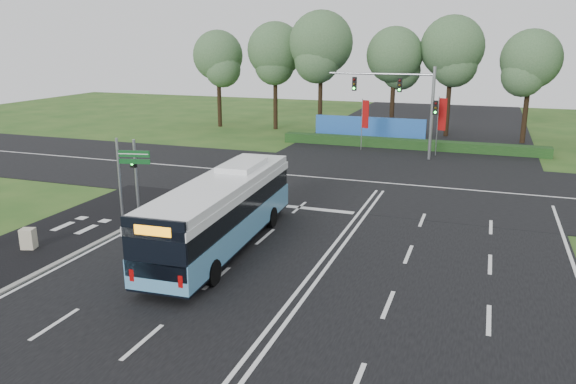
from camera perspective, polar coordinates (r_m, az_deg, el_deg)
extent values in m
plane|color=#264F1A|center=(25.26, 4.67, -5.49)|extent=(120.00, 120.00, 0.00)
cube|color=black|center=(25.25, 4.67, -5.45)|extent=(20.00, 120.00, 0.04)
cube|color=black|center=(36.47, 9.59, 0.90)|extent=(120.00, 14.00, 0.05)
cube|color=black|center=(28.55, -22.15, -4.07)|extent=(5.00, 18.00, 0.06)
cube|color=gray|center=(27.04, -18.33, -4.69)|extent=(0.25, 18.00, 0.12)
cube|color=#5395C2|center=(24.74, -6.61, -3.41)|extent=(3.09, 11.88, 1.08)
cube|color=black|center=(24.90, -6.58, -4.48)|extent=(3.06, 11.82, 0.29)
cube|color=black|center=(24.45, -6.68, -1.23)|extent=(2.98, 11.70, 0.93)
cube|color=white|center=(24.29, -6.72, 0.10)|extent=(3.09, 11.88, 0.34)
cube|color=white|center=(24.21, -6.75, 0.88)|extent=(3.01, 11.41, 0.34)
cube|color=white|center=(26.34, -4.68, 2.77)|extent=(1.73, 3.02, 0.25)
cube|color=black|center=(19.51, -13.40, -5.72)|extent=(2.38, 0.25, 2.16)
cube|color=orange|center=(19.24, -13.58, -3.85)|extent=(1.37, 0.13, 0.34)
cylinder|color=black|center=(28.25, -6.09, -2.17)|extent=(0.33, 1.03, 1.02)
cylinder|color=black|center=(27.49, -1.67, -2.58)|extent=(0.33, 1.03, 1.02)
cylinder|color=black|center=(22.30, -13.06, -7.33)|extent=(0.33, 1.03, 1.02)
cylinder|color=black|center=(21.32, -7.63, -8.13)|extent=(0.33, 1.03, 1.02)
cylinder|color=gray|center=(30.71, -15.16, 1.58)|extent=(0.16, 0.16, 3.90)
cube|color=black|center=(30.41, -15.45, 2.84)|extent=(0.36, 0.29, 0.45)
sphere|color=#19F233|center=(30.33, -15.55, 2.80)|extent=(0.16, 0.16, 0.16)
cylinder|color=gray|center=(28.86, -16.72, 1.04)|extent=(0.13, 0.13, 4.32)
cube|color=#0D4B1A|center=(28.25, -15.42, 3.76)|extent=(1.59, 0.42, 0.32)
cube|color=#0D4B1A|center=(28.33, -15.37, 3.01)|extent=(1.59, 0.42, 0.24)
cube|color=white|center=(28.23, -15.46, 3.75)|extent=(1.48, 0.35, 0.04)
cube|color=beige|center=(27.09, -24.87, -4.37)|extent=(0.69, 0.63, 0.97)
cylinder|color=gray|center=(46.92, 7.50, 6.78)|extent=(0.07, 0.07, 4.26)
cube|color=#980D0D|center=(46.65, 7.88, 7.83)|extent=(0.56, 0.20, 2.27)
cylinder|color=gray|center=(45.69, 14.92, 6.43)|extent=(0.07, 0.07, 4.67)
cube|color=#980D0D|center=(45.44, 15.42, 7.61)|extent=(0.61, 0.20, 2.49)
cylinder|color=gray|center=(43.88, 14.40, 7.66)|extent=(0.24, 0.24, 7.00)
cylinder|color=gray|center=(44.16, 9.38, 11.76)|extent=(8.00, 0.16, 0.16)
cube|color=black|center=(43.97, 11.29, 10.61)|extent=(0.32, 0.28, 1.05)
cube|color=black|center=(44.62, 6.77, 10.86)|extent=(0.32, 0.28, 1.05)
cube|color=black|center=(43.80, 14.77, 8.28)|extent=(0.32, 0.28, 1.05)
cube|color=#133613|center=(48.49, 12.27, 4.76)|extent=(22.00, 1.20, 0.80)
cube|color=#2159B4|center=(51.45, 8.26, 6.33)|extent=(10.00, 0.30, 2.20)
cylinder|color=black|center=(60.13, -7.01, 9.93)|extent=(0.44, 0.44, 6.98)
sphere|color=#385B35|center=(59.91, -7.13, 13.61)|extent=(5.15, 5.15, 5.15)
cylinder|color=black|center=(57.90, -1.29, 10.12)|extent=(0.44, 0.44, 7.53)
sphere|color=#385B35|center=(57.68, -1.32, 14.24)|extent=(5.55, 5.55, 5.55)
cylinder|color=black|center=(55.21, 3.31, 10.19)|extent=(0.44, 0.44, 8.20)
sphere|color=#385B35|center=(55.01, 3.38, 14.90)|extent=(6.05, 6.05, 6.05)
cylinder|color=black|center=(55.23, 10.57, 9.42)|extent=(0.44, 0.44, 7.16)
sphere|color=#385B35|center=(54.99, 10.78, 13.52)|extent=(5.27, 5.27, 5.27)
cylinder|color=black|center=(55.31, 16.01, 9.46)|extent=(0.44, 0.44, 7.84)
sphere|color=#385B35|center=(55.09, 16.34, 13.95)|extent=(5.78, 5.78, 5.78)
cylinder|color=black|center=(53.84, 23.05, 8.22)|extent=(0.44, 0.44, 6.94)
sphere|color=#385B35|center=(53.59, 23.48, 12.28)|extent=(5.11, 5.11, 5.11)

